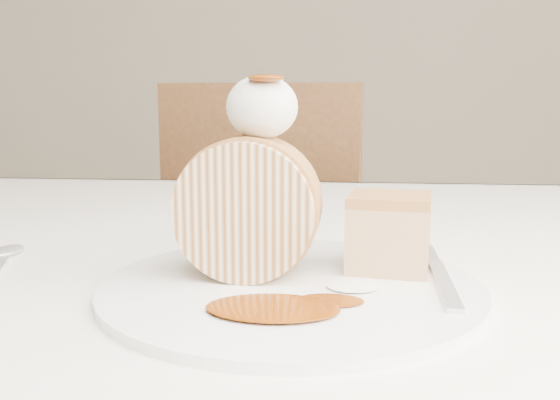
{
  "coord_description": "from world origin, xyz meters",
  "views": [
    {
      "loc": [
        0.09,
        -0.47,
        0.9
      ],
      "look_at": [
        0.05,
        0.01,
        0.82
      ],
      "focal_mm": 40.0,
      "sensor_mm": 36.0,
      "label": 1
    }
  ],
  "objects": [
    {
      "name": "table",
      "position": [
        0.0,
        0.2,
        0.66
      ],
      "size": [
        1.4,
        0.9,
        0.75
      ],
      "color": "silver",
      "rests_on": "ground"
    },
    {
      "name": "chair_far",
      "position": [
        -0.06,
        0.95,
        0.53
      ],
      "size": [
        0.5,
        0.5,
        0.93
      ],
      "rotation": [
        0.0,
        0.0,
        2.98
      ],
      "color": "brown",
      "rests_on": "ground"
    },
    {
      "name": "plate",
      "position": [
        0.06,
        0.0,
        0.75
      ],
      "size": [
        0.35,
        0.35,
        0.01
      ],
      "primitive_type": "cylinder",
      "rotation": [
        0.0,
        0.0,
        -0.15
      ],
      "color": "white",
      "rests_on": "table"
    },
    {
      "name": "roulade_slice",
      "position": [
        0.02,
        0.02,
        0.81
      ],
      "size": [
        0.11,
        0.07,
        0.11
      ],
      "primitive_type": "cylinder",
      "rotation": [
        1.57,
        0.0,
        -0.04
      ],
      "color": "beige",
      "rests_on": "plate"
    },
    {
      "name": "cake_chunk",
      "position": [
        0.13,
        0.05,
        0.79
      ],
      "size": [
        0.08,
        0.07,
        0.06
      ],
      "primitive_type": "cube",
      "rotation": [
        0.0,
        0.0,
        -0.15
      ],
      "color": "#AE7441",
      "rests_on": "plate"
    },
    {
      "name": "whipped_cream",
      "position": [
        0.03,
        0.03,
        0.9
      ],
      "size": [
        0.06,
        0.06,
        0.05
      ],
      "primitive_type": "ellipsoid",
      "color": "white",
      "rests_on": "roulade_slice"
    },
    {
      "name": "caramel_drizzle",
      "position": [
        0.03,
        0.01,
        0.92
      ],
      "size": [
        0.03,
        0.02,
        0.01
      ],
      "primitive_type": "ellipsoid",
      "color": "#662804",
      "rests_on": "whipped_cream"
    },
    {
      "name": "caramel_pool",
      "position": [
        0.05,
        -0.06,
        0.76
      ],
      "size": [
        0.1,
        0.07,
        0.0
      ],
      "primitive_type": null,
      "rotation": [
        0.0,
        0.0,
        -0.15
      ],
      "color": "#662804",
      "rests_on": "plate"
    },
    {
      "name": "fork",
      "position": [
        0.17,
        0.0,
        0.76
      ],
      "size": [
        0.03,
        0.18,
        0.0
      ],
      "primitive_type": "cube",
      "rotation": [
        0.0,
        0.0,
        -0.04
      ],
      "color": "silver",
      "rests_on": "plate"
    }
  ]
}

